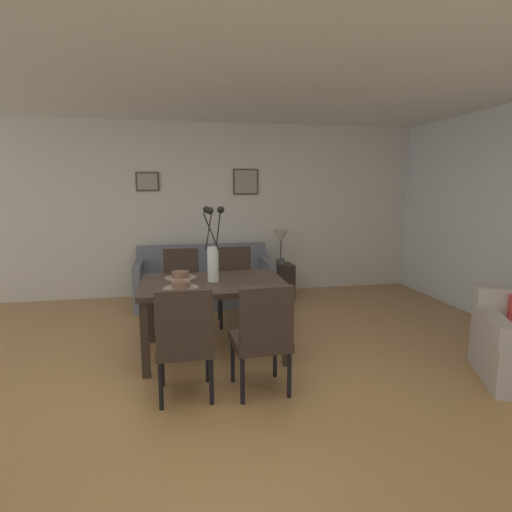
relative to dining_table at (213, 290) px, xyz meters
name	(u,v)px	position (x,y,z in m)	size (l,w,h in m)	color
ground_plane	(204,394)	(-0.16, -0.83, -0.65)	(9.00, 9.00, 0.00)	#A87A47
back_wall_panel	(187,210)	(-0.16, 2.42, 0.65)	(9.00, 0.10, 2.60)	silver
ceiling_panel	(194,62)	(-0.16, -0.43, 1.99)	(9.00, 7.20, 0.08)	white
dining_table	(213,290)	(0.00, 0.00, 0.00)	(1.40, 0.98, 0.74)	#33261E
dining_chair_near_left	(185,338)	(-0.31, -0.89, -0.14)	(0.44, 0.44, 0.92)	#33261E
dining_chair_near_right	(182,284)	(-0.30, 0.91, -0.14)	(0.46, 0.46, 0.92)	#33261E
dining_chair_far_left	(263,334)	(0.30, -0.91, -0.14)	(0.47, 0.47, 0.92)	#33261E
dining_chair_far_right	(235,281)	(0.35, 0.92, -0.14)	(0.46, 0.46, 0.92)	#33261E
centerpiece_vase	(213,253)	(0.00, 0.00, 0.37)	(0.21, 0.23, 0.73)	silver
placemat_near_left	(181,288)	(-0.32, -0.22, 0.09)	(0.32, 0.32, 0.01)	#7F705B
bowl_near_left	(181,284)	(-0.32, -0.22, 0.13)	(0.17, 0.17, 0.07)	brown
placemat_near_right	(180,278)	(-0.32, 0.22, 0.09)	(0.32, 0.32, 0.01)	#7F705B
bowl_near_right	(180,274)	(-0.32, 0.22, 0.13)	(0.17, 0.17, 0.07)	brown
sofa	(204,283)	(0.03, 1.87, -0.37)	(1.91, 0.84, 0.80)	slate
side_table	(280,281)	(1.17, 1.85, -0.39)	(0.36, 0.36, 0.52)	black
table_lamp	(281,239)	(1.17, 1.85, 0.24)	(0.22, 0.22, 0.51)	#4C4C51
framed_picture_left	(147,182)	(-0.73, 2.35, 1.07)	(0.34, 0.03, 0.28)	#473828
framed_picture_center	(246,182)	(0.73, 2.35, 1.07)	(0.39, 0.03, 0.39)	#473828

